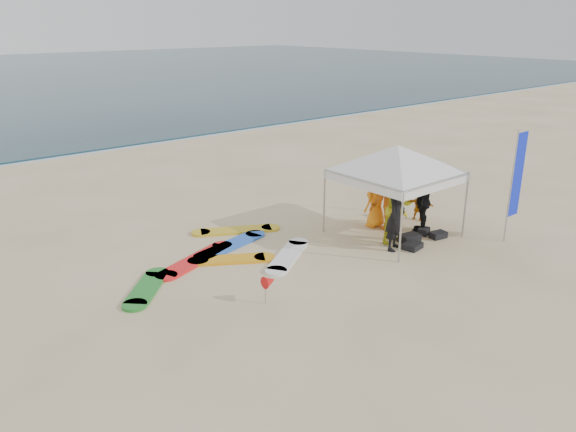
{
  "coord_description": "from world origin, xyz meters",
  "views": [
    {
      "loc": [
        -7.87,
        -7.47,
        5.79
      ],
      "look_at": [
        0.51,
        2.6,
        1.2
      ],
      "focal_mm": 35.0,
      "sensor_mm": 36.0,
      "label": 1
    }
  ],
  "objects_px": {
    "person_seated": "(419,205)",
    "feather_flag": "(517,176)",
    "person_black_b": "(423,201)",
    "canopy_tent": "(398,146)",
    "surfboard_spread": "(225,254)",
    "person_yellow": "(399,209)",
    "person_orange_b": "(376,201)",
    "marker_pennant": "(270,281)",
    "person_orange_a": "(389,197)",
    "person_black_a": "(396,215)"
  },
  "relations": [
    {
      "from": "canopy_tent",
      "to": "surfboard_spread",
      "type": "relative_size",
      "value": 0.72
    },
    {
      "from": "person_orange_a",
      "to": "person_black_b",
      "type": "bearing_deg",
      "value": 135.93
    },
    {
      "from": "feather_flag",
      "to": "marker_pennant",
      "type": "relative_size",
      "value": 4.86
    },
    {
      "from": "person_black_b",
      "to": "person_black_a",
      "type": "bearing_deg",
      "value": -17.15
    },
    {
      "from": "person_orange_a",
      "to": "canopy_tent",
      "type": "relative_size",
      "value": 0.5
    },
    {
      "from": "person_orange_a",
      "to": "person_seated",
      "type": "bearing_deg",
      "value": -172.91
    },
    {
      "from": "person_orange_b",
      "to": "canopy_tent",
      "type": "bearing_deg",
      "value": 78.15
    },
    {
      "from": "canopy_tent",
      "to": "person_black_a",
      "type": "bearing_deg",
      "value": -137.76
    },
    {
      "from": "person_yellow",
      "to": "surfboard_spread",
      "type": "bearing_deg",
      "value": 147.99
    },
    {
      "from": "feather_flag",
      "to": "person_orange_b",
      "type": "bearing_deg",
      "value": 123.53
    },
    {
      "from": "person_orange_b",
      "to": "surfboard_spread",
      "type": "relative_size",
      "value": 0.29
    },
    {
      "from": "feather_flag",
      "to": "surfboard_spread",
      "type": "relative_size",
      "value": 0.57
    },
    {
      "from": "person_yellow",
      "to": "person_orange_b",
      "type": "bearing_deg",
      "value": 65.45
    },
    {
      "from": "person_orange_b",
      "to": "feather_flag",
      "type": "xyz_separation_m",
      "value": [
        2.06,
        -3.11,
        1.04
      ]
    },
    {
      "from": "person_yellow",
      "to": "person_seated",
      "type": "relative_size",
      "value": 2.12
    },
    {
      "from": "person_black_a",
      "to": "canopy_tent",
      "type": "xyz_separation_m",
      "value": [
        0.82,
        0.75,
        1.62
      ]
    },
    {
      "from": "feather_flag",
      "to": "canopy_tent",
      "type": "bearing_deg",
      "value": 132.98
    },
    {
      "from": "person_orange_b",
      "to": "canopy_tent",
      "type": "xyz_separation_m",
      "value": [
        -0.11,
        -0.78,
        1.79
      ]
    },
    {
      "from": "person_black_a",
      "to": "marker_pennant",
      "type": "bearing_deg",
      "value": 160.45
    },
    {
      "from": "person_orange_b",
      "to": "marker_pennant",
      "type": "xyz_separation_m",
      "value": [
        -5.32,
        -1.76,
        -0.29
      ]
    },
    {
      "from": "person_yellow",
      "to": "person_seated",
      "type": "distance_m",
      "value": 2.18
    },
    {
      "from": "person_orange_a",
      "to": "person_black_b",
      "type": "distance_m",
      "value": 0.97
    },
    {
      "from": "marker_pennant",
      "to": "person_seated",
      "type": "bearing_deg",
      "value": 10.83
    },
    {
      "from": "canopy_tent",
      "to": "feather_flag",
      "type": "distance_m",
      "value": 3.28
    },
    {
      "from": "surfboard_spread",
      "to": "person_black_a",
      "type": "bearing_deg",
      "value": -34.23
    },
    {
      "from": "person_black_b",
      "to": "canopy_tent",
      "type": "relative_size",
      "value": 0.48
    },
    {
      "from": "person_seated",
      "to": "marker_pennant",
      "type": "height_order",
      "value": "person_seated"
    },
    {
      "from": "canopy_tent",
      "to": "feather_flag",
      "type": "height_order",
      "value": "feather_flag"
    },
    {
      "from": "person_black_a",
      "to": "canopy_tent",
      "type": "height_order",
      "value": "canopy_tent"
    },
    {
      "from": "person_orange_a",
      "to": "surfboard_spread",
      "type": "height_order",
      "value": "person_orange_a"
    },
    {
      "from": "surfboard_spread",
      "to": "person_orange_b",
      "type": "bearing_deg",
      "value": -12.15
    },
    {
      "from": "feather_flag",
      "to": "surfboard_spread",
      "type": "xyz_separation_m",
      "value": [
        -6.71,
        4.11,
        -1.79
      ]
    },
    {
      "from": "person_yellow",
      "to": "feather_flag",
      "type": "xyz_separation_m",
      "value": [
        2.56,
        -1.84,
        0.84
      ]
    },
    {
      "from": "person_seated",
      "to": "feather_flag",
      "type": "bearing_deg",
      "value": 179.08
    },
    {
      "from": "person_seated",
      "to": "feather_flag",
      "type": "distance_m",
      "value": 3.04
    },
    {
      "from": "person_black_b",
      "to": "feather_flag",
      "type": "distance_m",
      "value": 2.54
    },
    {
      "from": "person_orange_b",
      "to": "surfboard_spread",
      "type": "bearing_deg",
      "value": -15.63
    },
    {
      "from": "person_black_a",
      "to": "person_black_b",
      "type": "distance_m",
      "value": 1.66
    },
    {
      "from": "feather_flag",
      "to": "person_orange_a",
      "type": "bearing_deg",
      "value": 125.27
    },
    {
      "from": "person_yellow",
      "to": "person_orange_b",
      "type": "xyz_separation_m",
      "value": [
        0.5,
        1.28,
        -0.19
      ]
    },
    {
      "from": "feather_flag",
      "to": "person_black_b",
      "type": "bearing_deg",
      "value": 125.34
    },
    {
      "from": "person_orange_a",
      "to": "marker_pennant",
      "type": "xyz_separation_m",
      "value": [
        -5.45,
        -1.38,
        -0.48
      ]
    },
    {
      "from": "person_yellow",
      "to": "person_orange_a",
      "type": "bearing_deg",
      "value": 51.95
    },
    {
      "from": "marker_pennant",
      "to": "person_orange_b",
      "type": "bearing_deg",
      "value": 18.3
    },
    {
      "from": "person_orange_a",
      "to": "feather_flag",
      "type": "bearing_deg",
      "value": 136.12
    },
    {
      "from": "person_orange_a",
      "to": "person_black_b",
      "type": "relative_size",
      "value": 1.04
    },
    {
      "from": "person_yellow",
      "to": "marker_pennant",
      "type": "bearing_deg",
      "value": -177.55
    },
    {
      "from": "person_seated",
      "to": "surfboard_spread",
      "type": "distance_m",
      "value": 6.29
    },
    {
      "from": "canopy_tent",
      "to": "person_black_b",
      "type": "bearing_deg",
      "value": -26.11
    },
    {
      "from": "surfboard_spread",
      "to": "person_yellow",
      "type": "bearing_deg",
      "value": -28.74
    }
  ]
}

